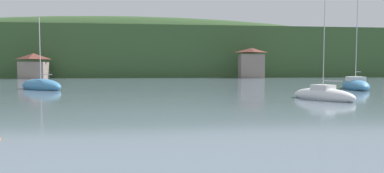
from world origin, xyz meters
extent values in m
cube|color=#38562D|center=(0.00, 127.17, 7.93)|extent=(352.00, 40.24, 15.86)
ellipsoid|color=#38562D|center=(-15.33, 137.23, 5.55)|extent=(246.40, 28.17, 34.53)
cube|color=gray|center=(-36.02, 101.40, 2.26)|extent=(6.53, 4.70, 4.52)
pyramid|color=brown|center=(-36.02, 101.40, 6.05)|extent=(6.86, 4.93, 1.64)
cube|color=gray|center=(24.02, 100.93, 3.39)|extent=(6.86, 3.77, 6.78)
pyramid|color=brown|center=(24.02, 100.93, 8.00)|extent=(7.20, 3.95, 1.32)
ellipsoid|color=teal|center=(23.24, 51.28, 0.41)|extent=(5.64, 8.91, 1.84)
cylinder|color=#B7B7BC|center=(23.24, 51.28, 6.65)|extent=(0.10, 0.10, 11.47)
cylinder|color=#ADADB2|center=(22.75, 50.01, 2.29)|extent=(1.07, 2.56, 0.09)
cube|color=silver|center=(23.24, 51.28, 1.29)|extent=(2.75, 3.21, 0.73)
ellipsoid|color=white|center=(11.76, 38.40, 0.32)|extent=(4.29, 6.31, 1.42)
cylinder|color=#B7B7BC|center=(11.76, 38.40, 4.67)|extent=(0.07, 0.07, 7.92)
cylinder|color=#ADADB2|center=(12.13, 37.58, 1.66)|extent=(0.79, 1.67, 0.06)
cube|color=silver|center=(11.76, 38.40, 1.01)|extent=(1.89, 2.01, 0.59)
ellipsoid|color=teal|center=(-17.58, 55.01, 0.43)|extent=(7.95, 7.57, 1.92)
cylinder|color=#B7B7BC|center=(-17.58, 55.01, 5.13)|extent=(0.10, 0.10, 8.34)
cylinder|color=#ADADB2|center=(-16.61, 54.13, 1.96)|extent=(2.00, 1.84, 0.09)
camera|label=1|loc=(-2.31, 12.62, 2.67)|focal=29.41mm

